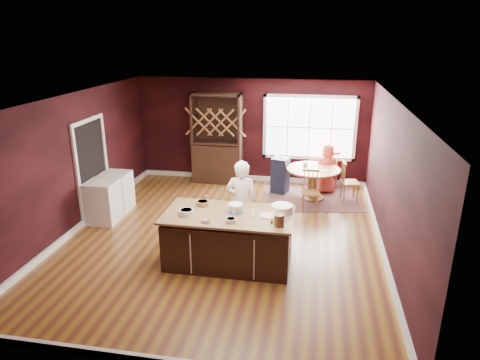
% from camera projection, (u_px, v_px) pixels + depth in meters
% --- Properties ---
extents(room_shell, '(7.00, 7.00, 7.00)m').
position_uv_depth(room_shell, '(223.00, 172.00, 7.93)').
color(room_shell, brown).
rests_on(room_shell, ground).
extents(window, '(2.36, 0.10, 1.66)m').
position_uv_depth(window, '(309.00, 128.00, 10.86)').
color(window, white).
rests_on(window, room_shell).
extents(doorway, '(0.08, 1.26, 2.13)m').
position_uv_depth(doorway, '(93.00, 170.00, 9.09)').
color(doorway, white).
rests_on(doorway, room_shell).
extents(kitchen_island, '(2.18, 1.14, 0.92)m').
position_uv_depth(kitchen_island, '(229.00, 240.00, 7.32)').
color(kitchen_island, black).
rests_on(kitchen_island, ground).
extents(dining_table, '(1.27, 1.27, 0.75)m').
position_uv_depth(dining_table, '(313.00, 177.00, 10.17)').
color(dining_table, brown).
rests_on(dining_table, ground).
extents(baker, '(0.61, 0.41, 1.65)m').
position_uv_depth(baker, '(241.00, 203.00, 7.85)').
color(baker, white).
rests_on(baker, ground).
extents(layer_cake, '(0.35, 0.35, 0.14)m').
position_uv_depth(layer_cake, '(236.00, 208.00, 7.22)').
color(layer_cake, white).
rests_on(layer_cake, kitchen_island).
extents(bowl_blue, '(0.24, 0.24, 0.09)m').
position_uv_depth(bowl_blue, '(187.00, 212.00, 7.10)').
color(bowl_blue, white).
rests_on(bowl_blue, kitchen_island).
extents(bowl_yellow, '(0.22, 0.22, 0.08)m').
position_uv_depth(bowl_yellow, '(203.00, 203.00, 7.49)').
color(bowl_yellow, brown).
rests_on(bowl_yellow, kitchen_island).
extents(bowl_pink, '(0.15, 0.15, 0.05)m').
position_uv_depth(bowl_pink, '(206.00, 221.00, 6.83)').
color(bowl_pink, white).
rests_on(bowl_pink, kitchen_island).
extents(bowl_olive, '(0.17, 0.17, 0.06)m').
position_uv_depth(bowl_olive, '(231.00, 220.00, 6.83)').
color(bowl_olive, silver).
rests_on(bowl_olive, kitchen_island).
extents(drinking_glass, '(0.07, 0.07, 0.14)m').
position_uv_depth(drinking_glass, '(255.00, 212.00, 7.04)').
color(drinking_glass, white).
rests_on(drinking_glass, kitchen_island).
extents(dinner_plate, '(0.28, 0.28, 0.02)m').
position_uv_depth(dinner_plate, '(268.00, 216.00, 7.07)').
color(dinner_plate, beige).
rests_on(dinner_plate, kitchen_island).
extents(white_tub, '(0.36, 0.36, 0.12)m').
position_uv_depth(white_tub, '(282.00, 208.00, 7.22)').
color(white_tub, white).
rests_on(white_tub, kitchen_island).
extents(stoneware_crock, '(0.16, 0.16, 0.19)m').
position_uv_depth(stoneware_crock, '(279.00, 220.00, 6.68)').
color(stoneware_crock, brown).
rests_on(stoneware_crock, kitchen_island).
extents(toy_figurine, '(0.05, 0.05, 0.08)m').
position_uv_depth(toy_figurine, '(272.00, 221.00, 6.80)').
color(toy_figurine, yellow).
rests_on(toy_figurine, kitchen_island).
extents(rug, '(2.53, 2.11, 0.01)m').
position_uv_depth(rug, '(312.00, 198.00, 10.34)').
color(rug, brown).
rests_on(rug, ground).
extents(chair_east, '(0.46, 0.47, 0.97)m').
position_uv_depth(chair_east, '(350.00, 181.00, 10.06)').
color(chair_east, olive).
rests_on(chair_east, ground).
extents(chair_south, '(0.42, 0.40, 0.92)m').
position_uv_depth(chair_south, '(311.00, 191.00, 9.48)').
color(chair_south, olive).
rests_on(chair_south, ground).
extents(chair_north, '(0.55, 0.54, 0.99)m').
position_uv_depth(chair_north, '(328.00, 169.00, 10.88)').
color(chair_north, brown).
rests_on(chair_north, ground).
extents(seated_woman, '(0.69, 0.54, 1.24)m').
position_uv_depth(seated_woman, '(327.00, 168.00, 10.54)').
color(seated_woman, '#D94942').
rests_on(seated_woman, ground).
extents(high_chair, '(0.47, 0.47, 0.93)m').
position_uv_depth(high_chair, '(280.00, 174.00, 10.57)').
color(high_chair, black).
rests_on(high_chair, ground).
extents(toddler, '(0.18, 0.14, 0.26)m').
position_uv_depth(toddler, '(283.00, 160.00, 10.53)').
color(toddler, '#8CA5BF').
rests_on(toddler, high_chair).
extents(table_plate, '(0.20, 0.20, 0.02)m').
position_uv_depth(table_plate, '(326.00, 171.00, 9.92)').
color(table_plate, beige).
rests_on(table_plate, dining_table).
extents(table_cup, '(0.15, 0.15, 0.10)m').
position_uv_depth(table_cup, '(305.00, 165.00, 10.22)').
color(table_cup, silver).
rests_on(table_cup, dining_table).
extents(hutch, '(1.28, 0.53, 2.35)m').
position_uv_depth(hutch, '(217.00, 139.00, 11.13)').
color(hutch, '#382210').
rests_on(hutch, ground).
extents(washer, '(0.61, 0.59, 0.89)m').
position_uv_depth(washer, '(103.00, 202.00, 8.93)').
color(washer, white).
rests_on(washer, ground).
extents(dryer, '(0.60, 0.58, 0.87)m').
position_uv_depth(dryer, '(116.00, 191.00, 9.53)').
color(dryer, white).
rests_on(dryer, ground).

